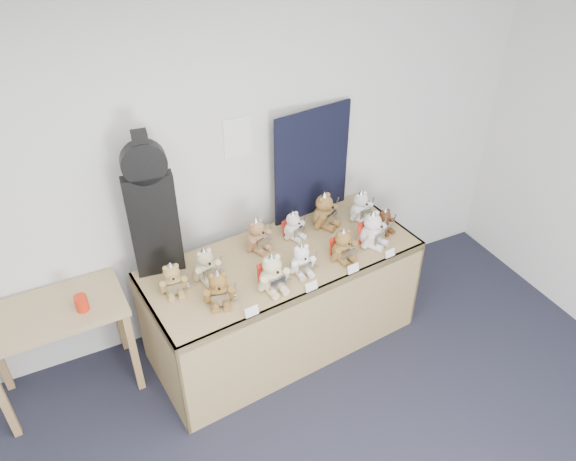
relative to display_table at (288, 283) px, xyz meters
name	(u,v)px	position (x,y,z in m)	size (l,w,h in m)	color
room_shell	(238,138)	(-0.11, 0.59, 0.93)	(6.00, 6.00, 6.00)	white
display_table	(288,283)	(0.00, 0.00, 0.00)	(2.08, 1.04, 0.84)	olive
side_table	(55,324)	(-1.59, 0.32, -0.01)	(0.95, 0.55, 0.78)	#947650
guitar_case	(151,208)	(-0.83, 0.34, 0.70)	(0.33, 0.14, 1.06)	black
navy_board	(312,164)	(0.45, 0.51, 0.62)	(0.67, 0.02, 0.89)	black
red_cup	(82,303)	(-1.39, 0.23, 0.18)	(0.09, 0.09, 0.11)	red
teddy_front_far_left	(219,289)	(-0.58, -0.16, 0.29)	(0.23, 0.21, 0.28)	brown
teddy_front_left	(272,274)	(-0.21, -0.18, 0.30)	(0.25, 0.22, 0.31)	beige
teddy_front_centre	(302,260)	(0.04, -0.12, 0.28)	(0.21, 0.17, 0.26)	white
teddy_front_right	(343,246)	(0.38, -0.11, 0.29)	(0.23, 0.20, 0.27)	brown
teddy_front_far_right	(372,230)	(0.66, -0.06, 0.30)	(0.26, 0.25, 0.31)	silver
teddy_front_end	(385,222)	(0.84, 0.04, 0.26)	(0.18, 0.15, 0.21)	#4F2E1B
teddy_back_left	(206,266)	(-0.57, 0.11, 0.29)	(0.23, 0.20, 0.27)	beige
teddy_back_centre_left	(257,236)	(-0.12, 0.26, 0.29)	(0.24, 0.22, 0.29)	#A67953
teddy_back_centre_right	(293,226)	(0.18, 0.28, 0.27)	(0.20, 0.19, 0.24)	silver
teddy_back_right	(325,212)	(0.46, 0.31, 0.30)	(0.26, 0.25, 0.31)	olive
teddy_back_end	(361,207)	(0.76, 0.26, 0.29)	(0.23, 0.20, 0.27)	white
teddy_back_far_left	(173,280)	(-0.81, 0.07, 0.28)	(0.21, 0.18, 0.26)	#9D7F49
entry_card_a	(252,311)	(-0.44, -0.37, 0.21)	(0.09, 0.00, 0.07)	white
entry_card_b	(311,286)	(0.02, -0.32, 0.21)	(0.09, 0.00, 0.07)	white
entry_card_c	(353,269)	(0.36, -0.28, 0.21)	(0.09, 0.00, 0.07)	white
entry_card_d	(390,253)	(0.70, -0.25, 0.21)	(0.08, 0.00, 0.06)	white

